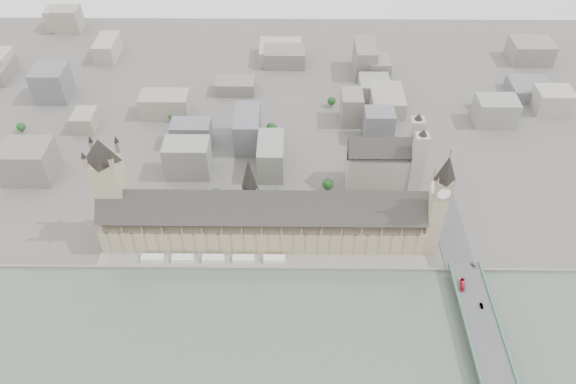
{
  "coord_description": "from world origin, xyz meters",
  "views": [
    {
      "loc": [
        24.31,
        -311.05,
        351.22
      ],
      "look_at": [
        20.71,
        44.94,
        31.13
      ],
      "focal_mm": 35.0,
      "sensor_mm": 36.0,
      "label": 1
    }
  ],
  "objects_px": {
    "palace_of_westminster": "(263,220)",
    "car_silver": "(482,306)",
    "elizabeth_tower": "(439,199)",
    "red_bus_north": "(463,285)",
    "victoria_tower": "(110,184)",
    "car_approach": "(473,265)",
    "westminster_abbey": "(386,161)",
    "westminster_bridge": "(486,346)"
  },
  "relations": [
    {
      "from": "victoria_tower",
      "to": "car_silver",
      "type": "bearing_deg",
      "value": -16.17
    },
    {
      "from": "red_bus_north",
      "to": "car_approach",
      "type": "relative_size",
      "value": 2.14
    },
    {
      "from": "palace_of_westminster",
      "to": "westminster_bridge",
      "type": "distance_m",
      "value": 195.05
    },
    {
      "from": "palace_of_westminster",
      "to": "victoria_tower",
      "type": "height_order",
      "value": "victoria_tower"
    },
    {
      "from": "elizabeth_tower",
      "to": "palace_of_westminster",
      "type": "bearing_deg",
      "value": 175.15
    },
    {
      "from": "car_silver",
      "to": "car_approach",
      "type": "bearing_deg",
      "value": 84.48
    },
    {
      "from": "red_bus_north",
      "to": "car_approach",
      "type": "xyz_separation_m",
      "value": [
        13.35,
        20.26,
        -0.83
      ]
    },
    {
      "from": "car_approach",
      "to": "westminster_bridge",
      "type": "bearing_deg",
      "value": -118.21
    },
    {
      "from": "elizabeth_tower",
      "to": "victoria_tower",
      "type": "xyz_separation_m",
      "value": [
        -260.0,
        18.0,
        -2.88
      ]
    },
    {
      "from": "palace_of_westminster",
      "to": "victoria_tower",
      "type": "xyz_separation_m",
      "value": [
        -122.0,
        6.3,
        32.5
      ]
    },
    {
      "from": "westminster_bridge",
      "to": "car_approach",
      "type": "xyz_separation_m",
      "value": [
        6.5,
        69.45,
        5.91
      ]
    },
    {
      "from": "car_silver",
      "to": "red_bus_north",
      "type": "bearing_deg",
      "value": 117.21
    },
    {
      "from": "westminster_abbey",
      "to": "car_silver",
      "type": "distance_m",
      "value": 162.25
    },
    {
      "from": "elizabeth_tower",
      "to": "car_approach",
      "type": "distance_m",
      "value": 61.83
    },
    {
      "from": "elizabeth_tower",
      "to": "victoria_tower",
      "type": "bearing_deg",
      "value": 176.04
    },
    {
      "from": "westminster_bridge",
      "to": "palace_of_westminster",
      "type": "bearing_deg",
      "value": 146.51
    },
    {
      "from": "palace_of_westminster",
      "to": "elizabeth_tower",
      "type": "bearing_deg",
      "value": -4.85
    },
    {
      "from": "westminster_bridge",
      "to": "car_approach",
      "type": "bearing_deg",
      "value": 84.65
    },
    {
      "from": "palace_of_westminster",
      "to": "victoria_tower",
      "type": "relative_size",
      "value": 2.65
    },
    {
      "from": "victoria_tower",
      "to": "palace_of_westminster",
      "type": "bearing_deg",
      "value": -2.96
    },
    {
      "from": "westminster_abbey",
      "to": "car_approach",
      "type": "distance_m",
      "value": 127.64
    },
    {
      "from": "red_bus_north",
      "to": "car_silver",
      "type": "bearing_deg",
      "value": -50.07
    },
    {
      "from": "westminster_bridge",
      "to": "red_bus_north",
      "type": "distance_m",
      "value": 50.11
    },
    {
      "from": "victoria_tower",
      "to": "westminster_bridge",
      "type": "distance_m",
      "value": 309.91
    },
    {
      "from": "palace_of_westminster",
      "to": "red_bus_north",
      "type": "height_order",
      "value": "palace_of_westminster"
    },
    {
      "from": "elizabeth_tower",
      "to": "westminster_abbey",
      "type": "bearing_deg",
      "value": 107.29
    },
    {
      "from": "elizabeth_tower",
      "to": "westminster_bridge",
      "type": "relative_size",
      "value": 0.33
    },
    {
      "from": "elizabeth_tower",
      "to": "westminster_abbey",
      "type": "xyz_separation_m",
      "value": [
        -27.08,
        87.0,
        -33.01
      ]
    },
    {
      "from": "westminster_abbey",
      "to": "car_silver",
      "type": "relative_size",
      "value": 13.8
    },
    {
      "from": "elizabeth_tower",
      "to": "westminster_abbey",
      "type": "distance_m",
      "value": 96.91
    },
    {
      "from": "palace_of_westminster",
      "to": "westminster_bridge",
      "type": "xyz_separation_m",
      "value": [
        162.0,
        -107.2,
        -17.58
      ]
    },
    {
      "from": "elizabeth_tower",
      "to": "car_approach",
      "type": "bearing_deg",
      "value": -40.5
    },
    {
      "from": "elizabeth_tower",
      "to": "westminster_bridge",
      "type": "bearing_deg",
      "value": -75.89
    },
    {
      "from": "red_bus_north",
      "to": "car_approach",
      "type": "height_order",
      "value": "red_bus_north"
    },
    {
      "from": "victoria_tower",
      "to": "elizabeth_tower",
      "type": "bearing_deg",
      "value": -3.96
    },
    {
      "from": "palace_of_westminster",
      "to": "red_bus_north",
      "type": "xyz_separation_m",
      "value": [
        155.15,
        -58.02,
        -10.84
      ]
    },
    {
      "from": "elizabeth_tower",
      "to": "westminster_bridge",
      "type": "distance_m",
      "value": 111.81
    },
    {
      "from": "victoria_tower",
      "to": "red_bus_north",
      "type": "bearing_deg",
      "value": -13.06
    },
    {
      "from": "victoria_tower",
      "to": "westminster_bridge",
      "type": "xyz_separation_m",
      "value": [
        284.0,
        -113.5,
        -50.08
      ]
    },
    {
      "from": "palace_of_westminster",
      "to": "car_silver",
      "type": "xyz_separation_m",
      "value": [
        165.19,
        -76.96,
        -11.64
      ]
    },
    {
      "from": "westminster_bridge",
      "to": "red_bus_north",
      "type": "bearing_deg",
      "value": 97.92
    },
    {
      "from": "car_silver",
      "to": "car_approach",
      "type": "relative_size",
      "value": 0.91
    }
  ]
}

